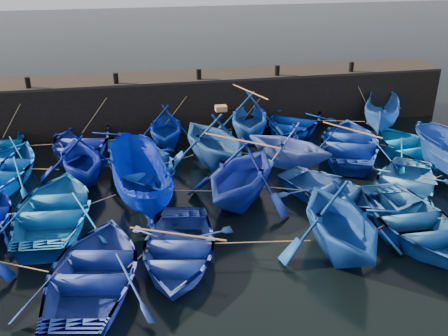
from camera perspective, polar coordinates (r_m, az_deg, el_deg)
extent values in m
plane|color=black|center=(17.23, 2.07, -6.51)|extent=(120.00, 120.00, 0.00)
cube|color=black|center=(26.21, -3.11, 7.69)|extent=(26.00, 2.50, 2.50)
cube|color=black|center=(25.85, -3.18, 10.46)|extent=(26.00, 2.50, 0.12)
cylinder|color=black|center=(25.09, -21.51, 9.08)|extent=(0.24, 0.24, 0.50)
cylinder|color=black|center=(24.68, -12.26, 9.99)|extent=(0.24, 0.24, 0.50)
cylinder|color=black|center=(24.91, -2.89, 10.66)|extent=(0.24, 0.24, 0.50)
cylinder|color=black|center=(25.77, 6.10, 11.03)|extent=(0.24, 0.24, 0.50)
cylinder|color=black|center=(27.20, 14.35, 11.14)|extent=(0.24, 0.24, 0.50)
imported|color=navy|center=(23.47, -16.09, 2.79)|extent=(4.53, 5.74, 1.07)
imported|color=#0325A2|center=(23.40, -6.71, 4.74)|extent=(3.62, 4.08, 1.98)
imported|color=blue|center=(24.13, 2.89, 5.98)|extent=(4.79, 5.24, 2.34)
imported|color=#00279D|center=(25.45, 7.94, 5.30)|extent=(6.12, 6.51, 1.10)
imported|color=blue|center=(26.46, 17.63, 5.87)|extent=(3.78, 4.78, 1.76)
imported|color=#071897|center=(20.67, -16.05, 1.26)|extent=(4.10, 4.52, 2.06)
imported|color=#074093|center=(20.48, -9.48, 0.33)|extent=(5.09, 6.32, 1.16)
imported|color=#16478D|center=(21.13, -1.14, 3.35)|extent=(5.24, 5.65, 2.44)
imported|color=blue|center=(21.24, 7.45, 2.68)|extent=(5.12, 5.12, 2.05)
imported|color=#0F3196|center=(23.18, 14.23, 2.85)|extent=(5.78, 6.66, 1.16)
imported|color=blue|center=(23.65, 20.74, 2.24)|extent=(4.12, 5.35, 1.03)
imported|color=blue|center=(17.97, -18.73, -4.47)|extent=(4.29, 5.69, 1.12)
imported|color=#001898|center=(18.16, -9.60, -1.52)|extent=(2.63, 5.41, 2.01)
imported|color=#132895|center=(18.09, 1.96, -0.52)|extent=(5.95, 6.08, 2.43)
imported|color=#174492|center=(18.86, 12.16, -2.59)|extent=(4.94, 5.32, 0.90)
imported|color=blue|center=(19.99, 19.95, -1.82)|extent=(5.56, 5.86, 0.99)
imported|color=navy|center=(14.59, -14.49, -11.34)|extent=(4.61, 5.78, 1.07)
imported|color=#2741AA|center=(15.20, -5.29, -9.16)|extent=(4.24, 5.27, 0.97)
imported|color=#0C3F9B|center=(15.60, 13.16, -5.78)|extent=(3.93, 4.54, 2.37)
imported|color=#185093|center=(17.50, 20.80, -5.75)|extent=(3.68, 5.11, 1.05)
cube|color=olive|center=(20.73, -0.35, 6.84)|extent=(0.47, 0.36, 0.22)
cylinder|color=tan|center=(23.74, -20.36, 2.48)|extent=(1.77, 0.11, 0.04)
cylinder|color=tan|center=(23.43, -11.37, 3.29)|extent=(2.08, 0.20, 0.04)
cylinder|color=tan|center=(23.86, -1.82, 4.19)|extent=(2.25, 0.24, 0.04)
cylinder|color=tan|center=(24.87, 5.45, 4.96)|extent=(0.65, 0.53, 0.04)
cylinder|color=tan|center=(25.92, 12.84, 5.27)|extent=(2.62, 0.76, 0.04)
cylinder|color=tan|center=(21.24, -20.18, -0.11)|extent=(1.43, 0.38, 0.04)
cylinder|color=tan|center=(20.64, -12.71, 0.15)|extent=(0.55, 0.32, 0.04)
cylinder|color=tan|center=(20.88, -5.21, 0.98)|extent=(1.36, 0.72, 0.04)
cylinder|color=tan|center=(21.35, 3.14, 1.60)|extent=(1.30, 0.78, 0.04)
cylinder|color=tan|center=(22.27, 10.94, 2.18)|extent=(1.36, 0.78, 0.04)
cylinder|color=tan|center=(23.38, 17.52, 2.55)|extent=(0.78, 0.94, 0.04)
cylinder|color=tan|center=(18.18, -22.52, -4.79)|extent=(0.63, 0.09, 0.04)
cylinder|color=tan|center=(18.11, -14.06, -3.64)|extent=(1.13, 0.71, 0.04)
cylinder|color=tan|center=(18.28, -3.78, -2.61)|extent=(1.84, 0.45, 0.04)
cylinder|color=tan|center=(18.53, 7.12, -2.36)|extent=(1.51, 0.66, 0.04)
cylinder|color=tan|center=(19.35, 16.20, -1.99)|extent=(1.08, 0.17, 0.04)
cylinder|color=tan|center=(20.80, 22.91, -1.11)|extent=(0.89, 0.39, 0.04)
cylinder|color=tan|center=(15.38, -22.03, -10.39)|extent=(2.25, 1.23, 0.04)
cylinder|color=tan|center=(14.82, -9.79, -10.14)|extent=(0.61, 0.76, 0.04)
cylinder|color=tan|center=(15.35, 4.06, -8.44)|extent=(3.13, 0.48, 0.04)
cylinder|color=tan|center=(16.67, 17.07, -6.68)|extent=(1.00, 0.48, 0.04)
cylinder|color=tan|center=(25.11, -22.73, 5.81)|extent=(1.39, 0.80, 2.09)
cylinder|color=tan|center=(24.57, -14.07, 6.62)|extent=(1.82, 0.87, 2.09)
cylinder|color=tan|center=(24.73, -4.88, 7.40)|extent=(1.94, 0.71, 2.10)
cylinder|color=tan|center=(25.55, 4.18, 7.99)|extent=(1.89, 0.50, 2.09)
cylinder|color=tan|center=(26.11, 6.64, 8.26)|extent=(0.61, 0.08, 2.08)
cylinder|color=tan|center=(27.34, 15.41, 8.30)|extent=(1.04, 0.74, 2.09)
cylinder|color=#99724C|center=(23.77, 2.95, 8.72)|extent=(1.08, 2.84, 0.06)
cylinder|color=#99724C|center=(22.97, 14.39, 4.25)|extent=(1.77, 2.49, 0.06)
cylinder|color=#99724C|center=(17.59, 2.02, 3.15)|extent=(2.34, 1.97, 0.06)
cylinder|color=#99724C|center=(14.92, -5.36, -7.52)|extent=(2.74, 1.32, 0.06)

